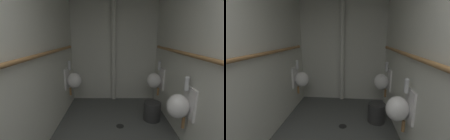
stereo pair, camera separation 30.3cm
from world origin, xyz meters
TOP-DOWN VIEW (x-y plane):
  - wall_left at (-1.05, 1.81)m, footprint 0.06×3.74m
  - wall_right at (1.05, 1.81)m, footprint 0.06×3.74m
  - wall_back at (0.00, 3.65)m, footprint 2.16×0.06m
  - urinal_left_mid at (-0.87, 3.05)m, footprint 0.32×0.30m
  - urinal_right_mid at (0.87, 1.84)m, footprint 0.32×0.30m
  - urinal_right_far at (0.87, 3.04)m, footprint 0.32×0.30m
  - supply_pipe_left at (-0.96, 1.79)m, footprint 0.06×2.98m
  - supply_pipe_right at (0.96, 1.77)m, footprint 0.06×3.00m
  - standpipe_back_wall at (-0.01, 3.54)m, footprint 0.11×0.11m
  - floor_drain at (0.10, 2.36)m, footprint 0.14×0.14m
  - waste_bin at (0.72, 2.59)m, footprint 0.32×0.32m

SIDE VIEW (x-z plane):
  - floor_drain at x=0.10m, z-range 0.00..0.01m
  - waste_bin at x=0.72m, z-range 0.00..0.36m
  - urinal_left_mid at x=-0.87m, z-range 0.28..1.04m
  - urinal_right_mid at x=0.87m, z-range 0.28..1.04m
  - urinal_right_far at x=0.87m, z-range 0.28..1.04m
  - wall_left at x=-1.05m, z-range 0.00..2.59m
  - wall_right at x=1.05m, z-range 0.00..2.59m
  - wall_back at x=0.00m, z-range 0.00..2.59m
  - standpipe_back_wall at x=-0.01m, z-range 0.02..2.57m
  - supply_pipe_right at x=0.96m, z-range 1.32..1.38m
  - supply_pipe_left at x=-0.96m, z-range 1.32..1.38m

